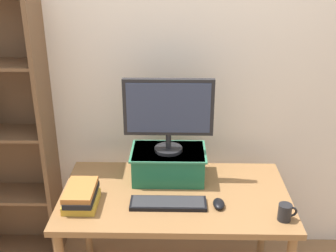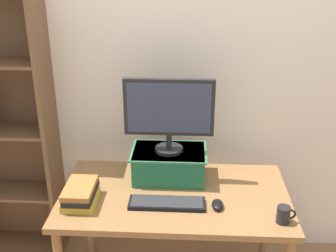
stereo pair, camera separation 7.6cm
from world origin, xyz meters
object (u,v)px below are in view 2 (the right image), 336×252
at_px(bookshelf_unit, 3,128).
at_px(riser_box, 169,163).
at_px(keyboard, 167,203).
at_px(book_stack, 80,195).
at_px(coffee_mug, 284,215).
at_px(computer_monitor, 169,111).
at_px(desk, 174,204).
at_px(computer_mouse, 217,205).

height_order(bookshelf_unit, riser_box, bookshelf_unit).
relative_size(keyboard, book_stack, 1.64).
height_order(bookshelf_unit, coffee_mug, bookshelf_unit).
height_order(riser_box, computer_monitor, computer_monitor).
bearing_deg(riser_box, computer_monitor, -90.00).
distance_m(desk, riser_box, 0.26).
distance_m(keyboard, coffee_mug, 0.62).
bearing_deg(riser_box, computer_mouse, -48.05).
bearing_deg(keyboard, riser_box, 90.87).
xyz_separation_m(riser_box, computer_mouse, (0.28, -0.31, -0.08)).
relative_size(desk, book_stack, 5.11).
bearing_deg(coffee_mug, desk, 156.73).
bearing_deg(desk, coffee_mug, -23.27).
bearing_deg(desk, bookshelf_unit, 160.99).
distance_m(riser_box, keyboard, 0.32).
bearing_deg(riser_box, desk, -77.09).
bearing_deg(computer_monitor, coffee_mug, -34.80).
bearing_deg(desk, riser_box, 102.91).
bearing_deg(coffee_mug, keyboard, 168.63).
bearing_deg(bookshelf_unit, computer_mouse, -20.79).
distance_m(desk, computer_mouse, 0.29).
relative_size(book_stack, coffee_mug, 2.57).
height_order(riser_box, coffee_mug, riser_box).
height_order(desk, riser_box, riser_box).
relative_size(bookshelf_unit, book_stack, 7.09).
height_order(bookshelf_unit, computer_mouse, bookshelf_unit).
xyz_separation_m(keyboard, book_stack, (-0.48, -0.00, 0.04)).
bearing_deg(computer_mouse, riser_box, 131.95).
relative_size(computer_mouse, coffee_mug, 1.03).
bearing_deg(bookshelf_unit, computer_monitor, -10.99).
bearing_deg(keyboard, computer_monitor, 90.88).
relative_size(desk, keyboard, 3.12).
distance_m(desk, bookshelf_unit, 1.25).
distance_m(desk, computer_monitor, 0.55).
bearing_deg(book_stack, computer_monitor, 33.09).
distance_m(bookshelf_unit, computer_monitor, 1.15).
relative_size(bookshelf_unit, computer_mouse, 17.59).
bearing_deg(riser_box, bookshelf_unit, 169.09).
distance_m(bookshelf_unit, keyboard, 1.25).
relative_size(computer_monitor, coffee_mug, 5.23).
relative_size(computer_monitor, keyboard, 1.25).
xyz_separation_m(computer_monitor, book_stack, (-0.47, -0.31, -0.39)).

